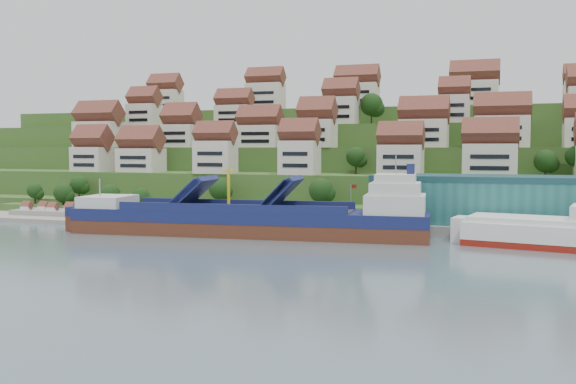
% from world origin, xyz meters
% --- Properties ---
extents(ground, '(300.00, 300.00, 0.00)m').
position_xyz_m(ground, '(0.00, 0.00, 0.00)').
color(ground, slate).
rests_on(ground, ground).
extents(quay, '(180.00, 14.00, 2.20)m').
position_xyz_m(quay, '(20.00, 15.00, 1.10)').
color(quay, gray).
rests_on(quay, ground).
extents(pebble_beach, '(45.00, 20.00, 1.00)m').
position_xyz_m(pebble_beach, '(-58.00, 12.00, 0.50)').
color(pebble_beach, gray).
rests_on(pebble_beach, ground).
extents(hillside, '(260.00, 128.00, 31.00)m').
position_xyz_m(hillside, '(0.00, 103.55, 10.66)').
color(hillside, '#2D4C1E').
rests_on(hillside, ground).
extents(hillside_village, '(159.63, 65.14, 29.23)m').
position_xyz_m(hillside_village, '(2.23, 60.78, 24.31)').
color(hillside_village, beige).
rests_on(hillside_village, ground).
extents(hillside_trees, '(140.33, 62.44, 31.44)m').
position_xyz_m(hillside_trees, '(-7.27, 44.96, 16.74)').
color(hillside_trees, '#1A3C14').
rests_on(hillside_trees, ground).
extents(warehouse, '(60.00, 15.00, 10.00)m').
position_xyz_m(warehouse, '(52.00, 17.00, 7.20)').
color(warehouse, '#266765').
rests_on(warehouse, quay).
extents(flagpole, '(1.28, 0.16, 8.00)m').
position_xyz_m(flagpole, '(18.11, 10.00, 6.88)').
color(flagpole, gray).
rests_on(flagpole, quay).
extents(beach_huts, '(14.40, 3.70, 2.20)m').
position_xyz_m(beach_huts, '(-60.00, 10.75, 2.10)').
color(beach_huts, white).
rests_on(beach_huts, pebble_beach).
extents(cargo_ship, '(74.27, 18.13, 16.25)m').
position_xyz_m(cargo_ship, '(0.81, -1.25, 3.14)').
color(cargo_ship, '#55291A').
rests_on(cargo_ship, ground).
extents(second_ship, '(31.08, 16.10, 8.58)m').
position_xyz_m(second_ship, '(57.35, 1.14, 2.59)').
color(second_ship, maroon).
rests_on(second_ship, ground).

